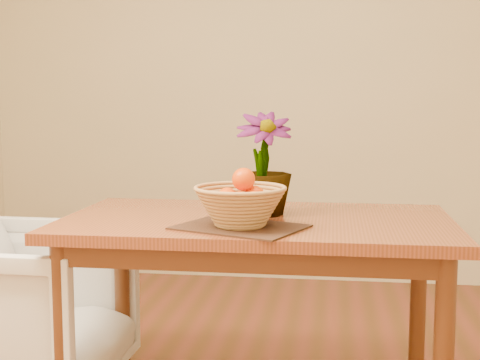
# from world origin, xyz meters

# --- Properties ---
(wall_back) EXTENTS (4.00, 0.02, 2.70)m
(wall_back) POSITION_xyz_m (0.00, 2.25, 1.35)
(wall_back) COLOR beige
(wall_back) RESTS_ON floor
(table) EXTENTS (1.40, 0.80, 0.75)m
(table) POSITION_xyz_m (0.00, 0.30, 0.66)
(table) COLOR brown
(table) RESTS_ON floor
(placemat) EXTENTS (0.48, 0.43, 0.01)m
(placemat) POSITION_xyz_m (-0.03, 0.09, 0.75)
(placemat) COLOR #3B1F15
(placemat) RESTS_ON table
(wicker_basket) EXTENTS (0.31, 0.31, 0.13)m
(wicker_basket) POSITION_xyz_m (-0.03, 0.09, 0.82)
(wicker_basket) COLOR tan
(wicker_basket) RESTS_ON placemat
(orange_pile) EXTENTS (0.17, 0.18, 0.14)m
(orange_pile) POSITION_xyz_m (-0.03, 0.10, 0.86)
(orange_pile) COLOR red
(orange_pile) RESTS_ON wicker_basket
(potted_plant) EXTENTS (0.26, 0.26, 0.38)m
(potted_plant) POSITION_xyz_m (0.01, 0.37, 0.94)
(potted_plant) COLOR #184413
(potted_plant) RESTS_ON table
(armchair) EXTENTS (0.71, 0.75, 0.75)m
(armchair) POSITION_xyz_m (-0.93, 0.33, 0.38)
(armchair) COLOR gray
(armchair) RESTS_ON floor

